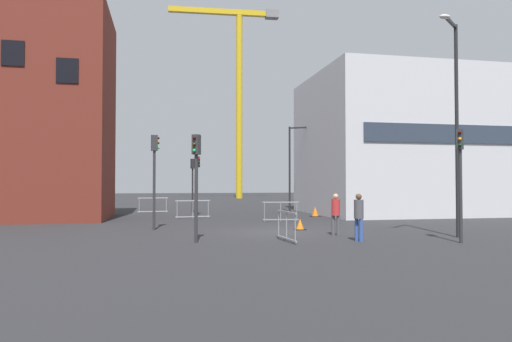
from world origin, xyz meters
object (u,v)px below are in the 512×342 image
pedestrian_walking (336,211)px  streetlamp_short (293,160)px  traffic_light_corner (193,176)px  traffic_light_far (196,170)px  traffic_light_median (460,167)px  traffic_cone_on_verge (318,210)px  traffic_light_verge (154,167)px  pedestrian_waiting (359,213)px  streetlamp_tall (455,113)px  traffic_cone_by_barrier (315,212)px  traffic_cone_striped (300,225)px  traffic_light_crosswalk (197,176)px  construction_crane (238,77)px

pedestrian_walking → streetlamp_short: bearing=80.5°
traffic_light_corner → traffic_light_far: (-0.98, -17.19, -0.03)m
traffic_light_median → pedestrian_walking: 4.93m
streetlamp_short → traffic_light_far: 17.80m
traffic_cone_on_verge → traffic_light_median: bearing=-91.6°
traffic_light_far → pedestrian_walking: traffic_light_far is taller
traffic_light_median → traffic_light_far: traffic_light_median is taller
traffic_light_verge → pedestrian_waiting: bearing=-37.3°
pedestrian_waiting → traffic_light_median: bearing=-19.7°
streetlamp_short → pedestrian_walking: (-2.45, -14.60, -2.78)m
traffic_light_far → streetlamp_tall: bearing=-2.8°
streetlamp_short → traffic_cone_by_barrier: bearing=-88.0°
streetlamp_tall → traffic_cone_striped: 7.93m
traffic_light_verge → traffic_light_crosswalk: traffic_light_verge is taller
traffic_cone_by_barrier → traffic_light_corner: bearing=141.6°
streetlamp_tall → traffic_light_crosswalk: streetlamp_tall is taller
traffic_cone_by_barrier → pedestrian_walking: bearing=-104.3°
traffic_light_crosswalk → pedestrian_walking: bearing=-70.1°
traffic_light_verge → streetlamp_tall: bearing=-24.9°
traffic_light_corner → traffic_cone_by_barrier: traffic_light_corner is taller
construction_crane → traffic_cone_on_verge: bearing=-89.1°
traffic_light_verge → construction_crane: bearing=75.9°
streetlamp_short → traffic_cone_by_barrier: streetlamp_short is taller
traffic_cone_striped → traffic_light_verge: bearing=169.7°
pedestrian_walking → traffic_light_median: bearing=-42.5°
traffic_light_crosswalk → traffic_light_verge: bearing=-105.8°
traffic_light_far → construction_crane: bearing=79.1°
traffic_light_far → pedestrian_walking: bearing=12.0°
construction_crane → pedestrian_waiting: (-3.24, -47.43, -15.83)m
traffic_light_crosswalk → pedestrian_waiting: size_ratio=2.23×
traffic_light_crosswalk → traffic_light_far: 13.94m
pedestrian_walking → traffic_light_crosswalk: bearing=109.9°
streetlamp_tall → traffic_light_verge: 12.74m
traffic_light_crosswalk → pedestrian_waiting: 15.47m
traffic_light_median → traffic_cone_by_barrier: size_ratio=6.60×
streetlamp_short → traffic_light_crosswalk: streetlamp_short is taller
traffic_light_verge → pedestrian_walking: bearing=-26.7°
traffic_light_verge → traffic_cone_by_barrier: traffic_light_verge is taller
traffic_light_corner → traffic_light_crosswalk: size_ratio=1.01×
pedestrian_walking → streetlamp_tall: bearing=-21.7°
streetlamp_tall → traffic_light_corner: bearing=116.8°
traffic_cone_striped → pedestrian_walking: bearing=-72.9°
traffic_light_far → traffic_cone_striped: traffic_light_far is taller
streetlamp_tall → traffic_light_median: streetlamp_tall is taller
construction_crane → traffic_cone_striped: 46.32m
traffic_light_crosswalk → pedestrian_waiting: (4.72, -14.64, -1.58)m
traffic_light_crosswalk → pedestrian_walking: traffic_light_crosswalk is taller
traffic_light_corner → traffic_light_verge: bearing=-101.4°
traffic_light_corner → traffic_cone_striped: bearing=-73.8°
traffic_light_median → pedestrian_waiting: 3.87m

